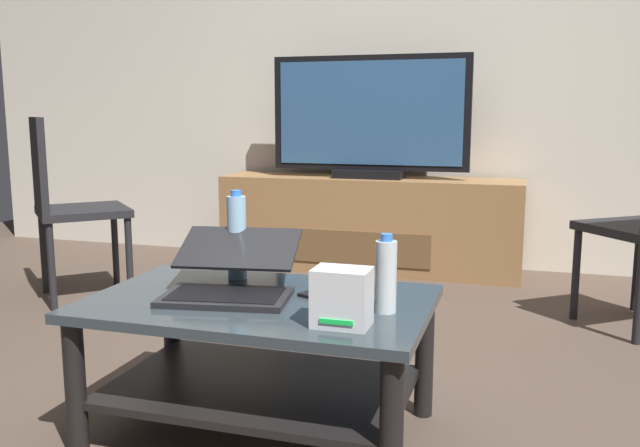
# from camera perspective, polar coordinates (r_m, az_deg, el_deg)

# --- Properties ---
(ground_plane) EXTENTS (7.68, 7.68, 0.00)m
(ground_plane) POSITION_cam_1_polar(r_m,az_deg,el_deg) (2.43, -0.82, -14.37)
(ground_plane) COLOR #4C3D33
(back_wall) EXTENTS (6.40, 0.12, 2.80)m
(back_wall) POSITION_cam_1_polar(r_m,az_deg,el_deg) (4.46, 8.46, 14.72)
(back_wall) COLOR beige
(back_wall) RESTS_ON ground
(coffee_table) EXTENTS (1.01, 0.65, 0.43)m
(coffee_table) POSITION_cam_1_polar(r_m,az_deg,el_deg) (2.07, -5.10, -9.90)
(coffee_table) COLOR #2D383D
(coffee_table) RESTS_ON ground
(media_cabinet) EXTENTS (1.86, 0.42, 0.58)m
(media_cabinet) POSITION_cam_1_polar(r_m,az_deg,el_deg) (4.22, 4.18, -0.02)
(media_cabinet) COLOR olive
(media_cabinet) RESTS_ON ground
(television) EXTENTS (1.22, 0.20, 0.74)m
(television) POSITION_cam_1_polar(r_m,az_deg,el_deg) (4.15, 4.22, 8.80)
(television) COLOR black
(television) RESTS_ON media_cabinet
(side_chair) EXTENTS (0.62, 0.62, 0.96)m
(side_chair) POSITION_cam_1_polar(r_m,az_deg,el_deg) (3.74, -20.81, 1.99)
(side_chair) COLOR black
(side_chair) RESTS_ON ground
(laptop) EXTENTS (0.43, 0.44, 0.17)m
(laptop) POSITION_cam_1_polar(r_m,az_deg,el_deg) (2.07, -7.54, -4.47)
(laptop) COLOR black
(laptop) RESTS_ON coffee_table
(router_box) EXTENTS (0.15, 0.11, 0.15)m
(router_box) POSITION_cam_1_polar(r_m,az_deg,el_deg) (1.75, 1.87, -6.28)
(router_box) COLOR silver
(router_box) RESTS_ON coffee_table
(water_bottle_near) EXTENTS (0.06, 0.06, 0.22)m
(water_bottle_near) POSITION_cam_1_polar(r_m,az_deg,el_deg) (1.87, 5.61, -4.43)
(water_bottle_near) COLOR silver
(water_bottle_near) RESTS_ON coffee_table
(water_bottle_far) EXTENTS (0.06, 0.06, 0.30)m
(water_bottle_far) POSITION_cam_1_polar(r_m,az_deg,el_deg) (2.25, -7.07, -1.12)
(water_bottle_far) COLOR #99C6E5
(water_bottle_far) RESTS_ON coffee_table
(cell_phone) EXTENTS (0.12, 0.16, 0.01)m
(cell_phone) POSITION_cam_1_polar(r_m,az_deg,el_deg) (2.07, 0.11, -5.86)
(cell_phone) COLOR black
(cell_phone) RESTS_ON coffee_table
(tv_remote) EXTENTS (0.07, 0.16, 0.02)m
(tv_remote) POSITION_cam_1_polar(r_m,az_deg,el_deg) (1.99, 3.07, -6.31)
(tv_remote) COLOR black
(tv_remote) RESTS_ON coffee_table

